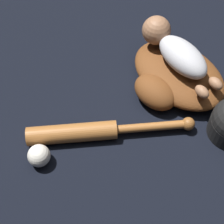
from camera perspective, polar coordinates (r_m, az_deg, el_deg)
The scene contains 5 objects.
ground_plane at distance 1.45m, azimuth 10.18°, elevation 5.66°, with size 6.00×6.00×0.00m, color black.
baseball_glove at distance 1.38m, azimuth 9.56°, elevation 5.29°, with size 0.42×0.37×0.09m.
baby_figure at distance 1.34m, azimuth 9.52°, elevation 9.47°, with size 0.36×0.21×0.10m.
baseball_bat at distance 1.24m, azimuth -3.32°, elevation -3.01°, with size 0.46×0.39×0.06m.
baseball at distance 1.21m, azimuth -11.06°, elevation -6.54°, with size 0.07×0.07×0.07m.
Camera 1 is at (-0.30, 0.90, 1.09)m, focal length 60.00 mm.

